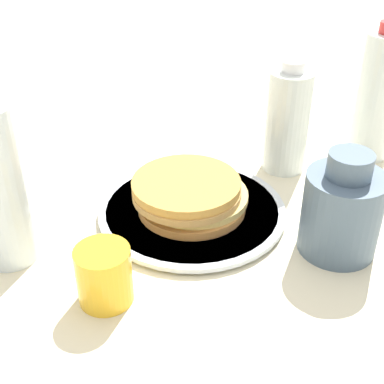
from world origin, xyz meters
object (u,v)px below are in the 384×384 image
water_bottle_near (288,121)px  plate (192,211)px  pancake_stack (190,194)px  cream_jug (342,210)px  water_bottle_mid (377,96)px  juice_glass (104,275)px

water_bottle_near → plate: bearing=15.8°
plate → pancake_stack: pancake_stack is taller
plate → pancake_stack: size_ratio=1.61×
cream_jug → water_bottle_mid: 0.29m
water_bottle_mid → pancake_stack: bearing=4.0°
plate → water_bottle_mid: (-0.36, -0.03, 0.10)m
cream_jug → pancake_stack: bearing=-48.3°
plate → water_bottle_mid: 0.38m
juice_glass → water_bottle_mid: (-0.53, -0.14, 0.07)m
plate → cream_jug: size_ratio=1.90×
juice_glass → water_bottle_mid: bearing=-165.2°
juice_glass → water_bottle_mid: size_ratio=0.31×
pancake_stack → water_bottle_mid: size_ratio=0.74×
pancake_stack → water_bottle_mid: water_bottle_mid is taller
pancake_stack → cream_jug: 0.22m
plate → water_bottle_near: bearing=-164.2°
cream_jug → water_bottle_mid: bearing=-139.7°
plate → water_bottle_mid: water_bottle_mid is taller
juice_glass → water_bottle_near: size_ratio=0.39×
pancake_stack → water_bottle_near: bearing=-165.2°
juice_glass → water_bottle_near: bearing=-155.6°
plate → juice_glass: bearing=33.2°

